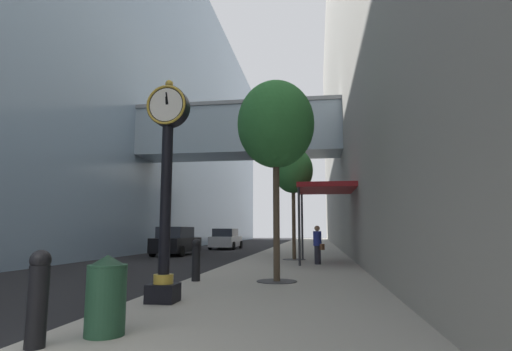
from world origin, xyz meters
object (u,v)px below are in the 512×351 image
object	(u,v)px
street_tree_near	(276,125)
car_black_near	(176,242)
bollard_nearest	(38,296)
street_tree_mid_near	(293,171)
car_white_mid	(226,239)
trash_bin	(106,294)
bollard_third	(196,259)
street_clock	(166,176)
pedestrian_walking	(318,244)

from	to	relation	value
street_tree_near	car_black_near	distance (m)	15.62
street_tree_near	car_black_near	world-z (taller)	street_tree_near
bollard_nearest	street_tree_mid_near	world-z (taller)	street_tree_mid_near
bollard_nearest	car_white_mid	distance (m)	28.88
trash_bin	car_white_mid	xyz separation A→B (m)	(-4.67, 27.92, 0.13)
bollard_nearest	bollard_third	distance (m)	6.47
street_tree_mid_near	car_black_near	xyz separation A→B (m)	(-7.54, 4.70, -3.55)
bollard_nearest	car_white_mid	size ratio (longest dim) A/B	0.27
car_black_near	car_white_mid	size ratio (longest dim) A/B	1.06
trash_bin	street_clock	bearing A→B (deg)	93.98
street_tree_mid_near	car_white_mid	world-z (taller)	street_tree_mid_near
trash_bin	car_black_near	xyz separation A→B (m)	(-5.85, 19.21, 0.16)
pedestrian_walking	car_black_near	distance (m)	11.30
street_clock	car_black_near	xyz separation A→B (m)	(-5.68, 16.71, -1.76)
car_white_mid	bollard_nearest	bearing A→B (deg)	-81.73
bollard_nearest	pedestrian_walking	xyz separation A→B (m)	(3.32, 12.60, 0.22)
bollard_third	street_tree_near	distance (m)	4.36
trash_bin	bollard_third	bearing A→B (deg)	95.10
bollard_nearest	street_tree_mid_near	xyz separation A→B (m)	(2.21, 15.17, 3.65)
car_white_mid	car_black_near	bearing A→B (deg)	-97.68
bollard_nearest	pedestrian_walking	size ratio (longest dim) A/B	0.73
bollard_third	car_black_near	bearing A→B (deg)	111.70
bollard_third	pedestrian_walking	xyz separation A→B (m)	(3.32, 6.14, 0.22)
street_tree_near	pedestrian_walking	bearing A→B (deg)	79.34
bollard_third	car_black_near	xyz separation A→B (m)	(-5.33, 13.39, 0.10)
street_tree_near	car_black_near	size ratio (longest dim) A/B	1.24
car_black_near	street_tree_near	bearing A→B (deg)	-60.23
street_clock	trash_bin	world-z (taller)	street_clock
street_clock	pedestrian_walking	distance (m)	10.04
bollard_third	street_tree_near	bearing A→B (deg)	5.55
street_clock	car_white_mid	size ratio (longest dim) A/B	1.04
street_clock	bollard_third	bearing A→B (deg)	95.95
bollard_third	trash_bin	distance (m)	5.84
street_tree_near	pedestrian_walking	size ratio (longest dim) A/B	3.58
bollard_nearest	car_white_mid	world-z (taller)	car_white_mid
street_tree_near	car_white_mid	size ratio (longest dim) A/B	1.31
street_clock	bollard_third	xyz separation A→B (m)	(-0.35, 3.31, -1.85)
bollard_nearest	street_tree_mid_near	bearing A→B (deg)	81.71
bollard_third	bollard_nearest	bearing A→B (deg)	-90.00
pedestrian_walking	car_black_near	world-z (taller)	car_black_near
bollard_third	trash_bin	bearing A→B (deg)	-84.90
bollard_nearest	bollard_third	size ratio (longest dim) A/B	1.00
street_clock	car_black_near	distance (m)	17.73
bollard_third	car_white_mid	xyz separation A→B (m)	(-4.15, 22.11, 0.07)
street_clock	trash_bin	bearing A→B (deg)	-86.02
car_black_near	bollard_third	bearing A→B (deg)	-68.30
street_tree_mid_near	trash_bin	bearing A→B (deg)	-96.65
street_tree_near	street_tree_mid_near	bearing A→B (deg)	90.00
bollard_third	car_white_mid	size ratio (longest dim) A/B	0.27
pedestrian_walking	street_clock	bearing A→B (deg)	-107.50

